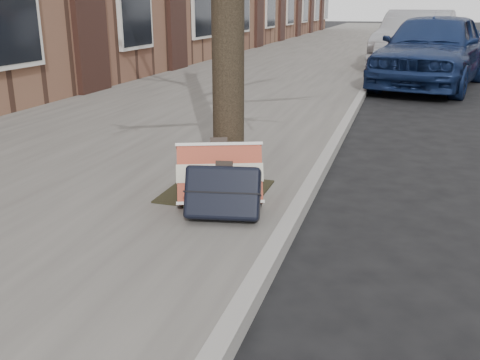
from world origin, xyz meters
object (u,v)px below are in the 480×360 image
(car_near_mid, at_px, (417,40))
(car_near_front, at_px, (433,49))
(suitcase_navy, at_px, (223,192))
(suitcase_red, at_px, (220,175))

(car_near_mid, bearing_deg, car_near_front, -76.50)
(car_near_front, xyz_separation_m, car_near_mid, (-0.30, 3.40, -0.01))
(car_near_front, height_order, car_near_mid, car_near_front)
(suitcase_navy, relative_size, car_near_mid, 0.12)
(car_near_front, bearing_deg, suitcase_navy, -88.81)
(suitcase_red, distance_m, suitcase_navy, 0.32)
(car_near_mid, bearing_deg, suitcase_red, -89.09)
(suitcase_navy, height_order, car_near_mid, car_near_mid)
(suitcase_red, height_order, car_near_mid, car_near_mid)
(suitcase_red, distance_m, car_near_front, 8.68)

